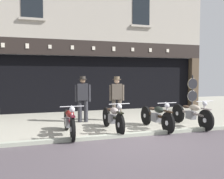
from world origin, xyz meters
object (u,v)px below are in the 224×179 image
Objects in this scene: motorcycle_center_right at (191,114)px; salesman_left at (83,97)px; tyre_sign_pole at (192,90)px; advert_board_near at (43,77)px; motorcycle_center_left at (113,117)px; motorcycle_center at (156,116)px; shopkeeper_center at (117,96)px; motorcycle_left at (69,120)px; advert_board_far at (20,74)px.

salesman_left is (-3.29, 1.86, 0.49)m from motorcycle_center_right.
advert_board_near reaches higher than tyre_sign_pole.
motorcycle_center_left is 1.00× the size of motorcycle_center.
salesman_left is 1.78× the size of advert_board_near.
advert_board_near is (-2.56, 2.92, 0.72)m from shopkeeper_center.
motorcycle_left is at bearing -2.36° from motorcycle_center_right.
advert_board_near is 0.87× the size of advert_board_far.
shopkeeper_center is (1.27, -0.10, -0.00)m from salesman_left.
tyre_sign_pole is at bearing -152.96° from motorcycle_left.
salesman_left is at bearing -45.07° from motorcycle_center.
motorcycle_center_right is 1.94× the size of advert_board_far.
advert_board_far is at bearing -57.60° from motorcycle_center_left.
salesman_left reaches higher than shopkeeper_center.
salesman_left is at bearing 5.70° from shopkeeper_center.
shopkeeper_center reaches higher than motorcycle_center_left.
advert_board_far is at bearing -49.79° from motorcycle_center.
advert_board_far reaches higher than motorcycle_center_right.
salesman_left is 3.70m from advert_board_far.
tyre_sign_pole is 1.59× the size of advert_board_far.
motorcycle_center_right is at bearing -126.15° from tyre_sign_pole.
motorcycle_center_right is 1.25× the size of salesman_left.
motorcycle_left is 1.03× the size of motorcycle_center_left.
motorcycle_left is at bearing 6.59° from motorcycle_center_left.
motorcycle_center_left is at bearing 120.33° from salesman_left.
motorcycle_center_left is at bearing -57.69° from advert_board_far.
motorcycle_left and motorcycle_center have the same top height.
salesman_left reaches higher than motorcycle_center_left.
shopkeeper_center is 1.77× the size of advert_board_near.
tyre_sign_pole reaches higher than motorcycle_center_left.
tyre_sign_pole is (2.28, 3.12, 0.55)m from motorcycle_center_right.
motorcycle_center_right is 3.81m from salesman_left.
shopkeeper_center is (0.67, 1.59, 0.49)m from motorcycle_center_left.
motorcycle_center is 1.18× the size of tyre_sign_pole.
tyre_sign_pole reaches higher than motorcycle_left.
tyre_sign_pole is 8.01m from advert_board_far.
tyre_sign_pole is at bearing -12.81° from advert_board_near.
shopkeeper_center is 3.95m from advert_board_near.
motorcycle_center_left is 1.40m from motorcycle_center.
advert_board_far is (-7.82, 1.56, 0.77)m from tyre_sign_pole.
motorcycle_center_left is 2.69m from motorcycle_center_right.
shopkeeper_center is at bearing -43.15° from motorcycle_center_right.
advert_board_near is at bearing -54.59° from salesman_left.
motorcycle_center is at bearing -1.74° from motorcycle_center_right.
motorcycle_center is 1.97m from shopkeeper_center.
salesman_left is 0.98× the size of tyre_sign_pole.
advert_board_far is (-3.52, 2.92, 0.83)m from shopkeeper_center.
salesman_left reaches higher than motorcycle_left.
advert_board_far is (-4.25, 4.69, 1.32)m from motorcycle_center.
motorcycle_center_right is at bearing 149.14° from shopkeeper_center.
tyre_sign_pole is at bearing -11.29° from advert_board_far.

